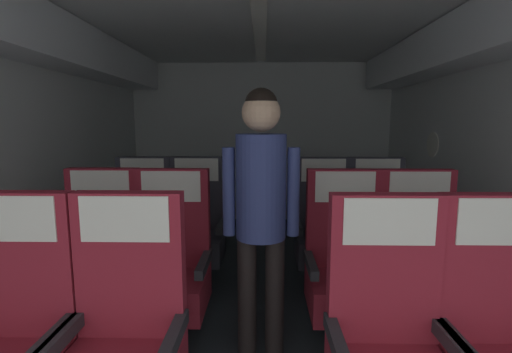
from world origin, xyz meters
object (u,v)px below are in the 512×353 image
object	(u,v)px
seat_a_left_aisle	(123,345)
seat_b_left_aisle	(170,269)
seat_a_right_aisle	(505,351)
seat_c_left_aisle	(196,230)
seat_c_left_window	(142,230)
seat_b_left_window	(99,267)
seat_a_left_window	(9,344)
seat_a_right_window	(390,351)
seat_c_right_aisle	(378,231)
seat_b_right_window	(345,270)
flight_attendant	(261,199)
seat_c_right_window	(323,231)
seat_b_right_aisle	(420,270)

from	to	relation	value
seat_a_left_aisle	seat_b_left_aisle	size ratio (longest dim) A/B	1.00
seat_a_right_aisle	seat_c_left_aisle	size ratio (longest dim) A/B	1.00
seat_c_left_window	seat_b_left_window	bearing A→B (deg)	-90.21
seat_a_left_window	seat_a_right_window	bearing A→B (deg)	-0.48
seat_a_right_window	seat_c_right_aisle	xyz separation A→B (m)	(0.47, 1.71, 0.00)
seat_b_left_aisle	seat_b_right_window	distance (m)	1.12
seat_c_right_aisle	flight_attendant	distance (m)	1.58
flight_attendant	seat_b_left_aisle	bearing A→B (deg)	154.23
seat_a_left_aisle	seat_a_right_aisle	world-z (taller)	same
seat_a_right_aisle	seat_b_left_aisle	world-z (taller)	same
seat_a_right_window	seat_c_left_aisle	bearing A→B (deg)	123.10
seat_b_left_aisle	seat_c_left_window	xyz separation A→B (m)	(-0.47, 0.86, 0.00)
seat_a_right_aisle	seat_b_left_aisle	xyz separation A→B (m)	(-1.60, 0.83, 0.00)
seat_c_right_window	seat_a_right_window	bearing A→B (deg)	-89.85
seat_a_right_window	seat_c_left_window	distance (m)	2.33
seat_b_left_aisle	seat_c_right_aisle	xyz separation A→B (m)	(1.59, 0.87, 0.00)
seat_a_right_window	seat_b_left_aisle	distance (m)	1.41
seat_a_left_aisle	flight_attendant	xyz separation A→B (m)	(0.58, 0.59, 0.51)
flight_attendant	seat_b_left_window	bearing A→B (deg)	162.45
seat_c_right_window	seat_b_right_aisle	bearing A→B (deg)	-60.72
seat_c_right_aisle	seat_c_right_window	size ratio (longest dim) A/B	1.00
seat_a_right_window	seat_a_left_window	bearing A→B (deg)	179.52
seat_b_left_aisle	flight_attendant	bearing A→B (deg)	-21.87
seat_a_right_aisle	flight_attendant	distance (m)	1.28
seat_b_right_aisle	seat_b_left_aisle	bearing A→B (deg)	-179.69
seat_a_right_window	seat_b_right_window	bearing A→B (deg)	90.06
seat_b_left_aisle	seat_c_left_window	distance (m)	0.98
seat_a_left_window	seat_a_left_aisle	distance (m)	0.49
seat_b_left_window	seat_c_left_aisle	size ratio (longest dim) A/B	1.00
seat_a_left_window	seat_c_right_aisle	bearing A→B (deg)	39.32
seat_c_left_aisle	flight_attendant	bearing A→B (deg)	-62.43
seat_b_left_window	flight_attendant	bearing A→B (deg)	-13.65
seat_a_right_aisle	flight_attendant	size ratio (longest dim) A/B	0.69
seat_a_right_aisle	seat_c_right_aisle	size ratio (longest dim) A/B	1.00
seat_b_left_aisle	seat_c_left_window	world-z (taller)	same
seat_a_right_window	flight_attendant	xyz separation A→B (m)	(-0.54, 0.61, 0.51)
seat_c_left_aisle	seat_b_left_aisle	bearing A→B (deg)	-90.52
seat_c_left_aisle	seat_a_right_aisle	bearing A→B (deg)	-46.99
seat_a_right_aisle	seat_c_right_window	bearing A→B (deg)	105.73
seat_a_right_aisle	seat_a_right_window	size ratio (longest dim) A/B	1.00
seat_a_right_aisle	seat_b_right_aisle	bearing A→B (deg)	89.95
seat_a_right_aisle	seat_a_right_window	xyz separation A→B (m)	(-0.47, -0.01, 0.00)
seat_a_left_window	seat_a_left_aisle	bearing A→B (deg)	0.46
seat_a_left_window	seat_b_right_aisle	bearing A→B (deg)	21.95
seat_a_right_aisle	seat_c_right_aisle	bearing A→B (deg)	90.26
seat_a_right_aisle	seat_c_left_window	bearing A→B (deg)	140.69
seat_a_left_aisle	seat_b_right_window	size ratio (longest dim) A/B	1.00
seat_c_right_aisle	seat_c_left_window	bearing A→B (deg)	-179.81
seat_b_left_aisle	seat_b_right_aisle	bearing A→B (deg)	0.31
seat_a_left_aisle	seat_b_left_window	size ratio (longest dim) A/B	1.00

